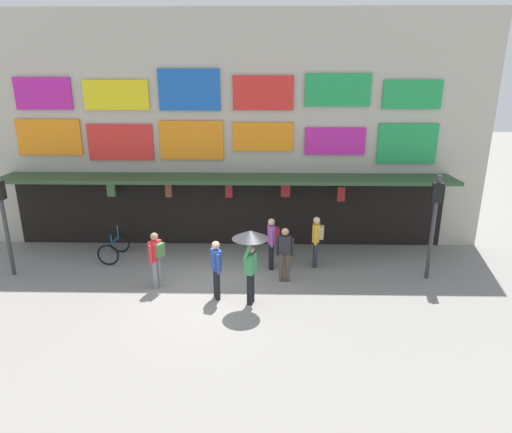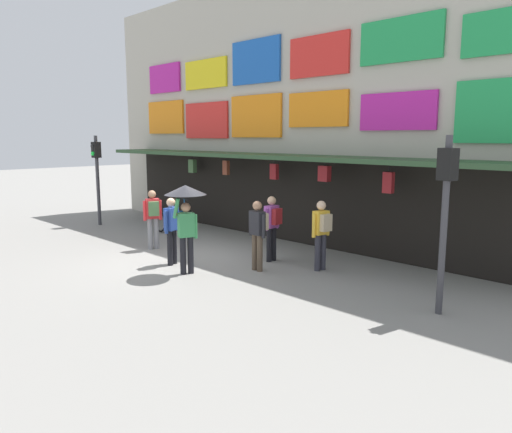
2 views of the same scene
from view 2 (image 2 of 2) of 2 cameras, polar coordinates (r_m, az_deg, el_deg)
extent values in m
plane|color=gray|center=(12.66, -8.87, -5.34)|extent=(80.00, 80.00, 0.00)
cube|color=#B2AD9E|center=(15.42, 5.02, 12.34)|extent=(18.00, 1.20, 8.00)
cube|color=#2D4C2D|center=(14.44, 1.58, 7.02)|extent=(15.30, 1.40, 0.12)
cube|color=#B71E93|center=(19.68, -10.57, 15.48)|extent=(1.92, 0.08, 1.05)
cube|color=yellow|center=(17.72, -5.88, 16.14)|extent=(2.19, 0.08, 0.97)
cube|color=blue|center=(15.92, -0.04, 17.56)|extent=(2.05, 0.08, 1.33)
cube|color=red|center=(14.29, 7.29, 18.04)|extent=(2.02, 0.08, 1.11)
cube|color=green|center=(12.95, 16.42, 19.10)|extent=(2.18, 0.08, 1.04)
cube|color=green|center=(11.93, 27.35, 18.64)|extent=(1.93, 0.08, 0.92)
cube|color=orange|center=(19.57, -10.44, 11.24)|extent=(2.23, 0.08, 1.22)
cube|color=red|center=(17.60, -5.80, 11.03)|extent=(2.25, 0.08, 1.24)
cube|color=orange|center=(15.77, -0.04, 11.56)|extent=(2.19, 0.08, 1.32)
cube|color=orange|center=(14.14, 7.17, 12.25)|extent=(2.06, 0.08, 0.97)
cube|color=#B71E93|center=(12.76, 16.06, 11.65)|extent=(2.06, 0.08, 0.92)
cube|color=green|center=(11.75, 26.75, 10.89)|extent=(2.01, 0.08, 1.35)
cylinder|color=black|center=(17.64, -7.41, 6.87)|extent=(0.02, 0.02, 0.18)
cube|color=#477042|center=(17.66, -7.39, 5.82)|extent=(0.28, 0.17, 0.46)
cylinder|color=black|center=(15.92, -3.51, 6.75)|extent=(0.02, 0.02, 0.14)
cube|color=brown|center=(15.93, -3.50, 5.68)|extent=(0.21, 0.13, 0.46)
cylinder|color=black|center=(14.50, 2.14, 6.46)|extent=(0.02, 0.02, 0.16)
cube|color=maroon|center=(14.51, 2.13, 5.24)|extent=(0.24, 0.14, 0.45)
cylinder|color=black|center=(13.16, 7.98, 6.15)|extent=(0.02, 0.02, 0.14)
cube|color=maroon|center=(13.18, 7.96, 4.96)|extent=(0.31, 0.19, 0.41)
cylinder|color=black|center=(12.14, 15.20, 5.49)|extent=(0.02, 0.02, 0.21)
cube|color=maroon|center=(12.17, 15.13, 3.82)|extent=(0.25, 0.15, 0.50)
cube|color=black|center=(15.06, 3.34, 1.94)|extent=(15.30, 0.04, 2.50)
cylinder|color=#38383D|center=(18.51, -17.90, 3.98)|extent=(0.12, 0.12, 3.20)
cube|color=black|center=(18.45, -18.07, 7.38)|extent=(0.29, 0.25, 0.56)
sphere|color=black|center=(18.38, -18.45, 7.76)|extent=(0.15, 0.15, 0.15)
sphere|color=#19DB3D|center=(18.39, -18.41, 6.95)|extent=(0.15, 0.15, 0.15)
cylinder|color=#38383D|center=(9.26, 20.98, -1.13)|extent=(0.12, 0.12, 3.20)
cube|color=black|center=(9.14, 21.38, 5.67)|extent=(0.32, 0.29, 0.56)
sphere|color=black|center=(9.24, 21.90, 6.48)|extent=(0.15, 0.15, 0.15)
sphere|color=#19DB3D|center=(9.25, 21.81, 4.87)|extent=(0.15, 0.15, 0.15)
torus|color=black|center=(17.30, -8.06, -0.15)|extent=(0.72, 0.08, 0.72)
torus|color=black|center=(16.70, -11.14, -0.57)|extent=(0.72, 0.08, 0.72)
cylinder|color=#1E66A8|center=(16.96, -9.60, 0.47)|extent=(0.07, 0.99, 0.05)
cylinder|color=#1E66A8|center=(16.84, -10.08, 0.99)|extent=(0.04, 0.04, 0.35)
cube|color=black|center=(16.82, -10.09, 1.63)|extent=(0.10, 0.20, 0.06)
cylinder|color=#1E66A8|center=(17.19, -8.32, 1.20)|extent=(0.04, 0.04, 0.50)
cylinder|color=black|center=(17.16, -8.34, 2.03)|extent=(0.44, 0.05, 0.04)
cylinder|color=black|center=(11.58, -7.61, -4.45)|extent=(0.14, 0.14, 0.88)
cylinder|color=black|center=(11.54, -8.47, -4.52)|extent=(0.14, 0.14, 0.88)
cube|color=#388E51|center=(11.41, -8.12, -0.97)|extent=(0.34, 0.42, 0.56)
sphere|color=#A87A5B|center=(11.34, -8.17, 1.07)|extent=(0.22, 0.22, 0.22)
cylinder|color=#388E51|center=(11.48, -7.05, -1.14)|extent=(0.09, 0.09, 0.56)
cylinder|color=#388E51|center=(11.29, -9.24, 0.95)|extent=(0.23, 0.09, 0.48)
cylinder|color=#4C3823|center=(11.28, -9.26, 1.48)|extent=(0.02, 0.02, 0.55)
cone|color=black|center=(11.29, -8.21, 3.08)|extent=(0.96, 0.96, 0.22)
cylinder|color=black|center=(12.53, 1.54, -3.31)|extent=(0.14, 0.14, 0.88)
cylinder|color=black|center=(12.67, 2.05, -3.18)|extent=(0.14, 0.14, 0.88)
cube|color=#9E4CA8|center=(12.46, 1.82, -0.01)|extent=(0.25, 0.38, 0.56)
sphere|color=tan|center=(12.40, 1.83, 1.86)|extent=(0.22, 0.22, 0.22)
cylinder|color=#9E4CA8|center=(12.30, 1.18, -0.37)|extent=(0.09, 0.09, 0.56)
cylinder|color=#9E4CA8|center=(12.64, 2.44, -0.11)|extent=(0.09, 0.09, 0.56)
cube|color=maroon|center=(12.36, 2.40, 0.00)|extent=(0.18, 0.29, 0.40)
cylinder|color=black|center=(12.37, -9.96, -3.62)|extent=(0.14, 0.14, 0.88)
cylinder|color=black|center=(12.52, -9.50, -3.45)|extent=(0.14, 0.14, 0.88)
cube|color=#28479E|center=(12.30, -9.82, -0.27)|extent=(0.34, 0.42, 0.56)
sphere|color=tan|center=(12.24, -9.87, 1.63)|extent=(0.22, 0.22, 0.22)
cylinder|color=#28479E|center=(12.13, -10.39, -0.66)|extent=(0.09, 0.09, 0.56)
cylinder|color=#28479E|center=(12.49, -9.26, -0.34)|extent=(0.09, 0.09, 0.56)
cylinder|color=gray|center=(14.24, -12.19, -1.99)|extent=(0.14, 0.14, 0.88)
cylinder|color=gray|center=(14.27, -11.48, -1.94)|extent=(0.14, 0.14, 0.88)
cube|color=red|center=(14.13, -11.93, 0.90)|extent=(0.34, 0.42, 0.56)
sphere|color=#A87A5B|center=(14.08, -11.99, 2.55)|extent=(0.22, 0.22, 0.22)
cylinder|color=red|center=(14.10, -12.80, 0.65)|extent=(0.09, 0.09, 0.56)
cylinder|color=red|center=(14.18, -11.05, 0.76)|extent=(0.09, 0.09, 0.56)
cube|color=#477042|center=(13.98, -11.81, 0.90)|extent=(0.25, 0.32, 0.40)
cylinder|color=#2D2D38|center=(11.78, 7.15, -4.20)|extent=(0.14, 0.14, 0.88)
cylinder|color=#2D2D38|center=(11.90, 7.79, -4.07)|extent=(0.14, 0.14, 0.88)
cube|color=gold|center=(11.70, 7.55, -0.70)|extent=(0.28, 0.39, 0.56)
sphere|color=beige|center=(11.63, 7.59, 1.28)|extent=(0.22, 0.22, 0.22)
cylinder|color=gold|center=(11.56, 6.74, -1.06)|extent=(0.09, 0.09, 0.56)
cylinder|color=gold|center=(11.85, 8.33, -0.83)|extent=(0.09, 0.09, 0.56)
cube|color=tan|center=(11.58, 8.09, -0.72)|extent=(0.20, 0.30, 0.40)
cylinder|color=brown|center=(11.64, 0.43, -4.29)|extent=(0.14, 0.14, 0.88)
cylinder|color=brown|center=(11.78, -0.14, -4.13)|extent=(0.14, 0.14, 0.88)
cube|color=#232328|center=(11.56, 0.15, -0.74)|extent=(0.38, 0.25, 0.56)
sphere|color=#A87A5B|center=(11.50, 0.15, 1.27)|extent=(0.22, 0.22, 0.22)
cylinder|color=#232328|center=(11.41, 0.87, -1.14)|extent=(0.09, 0.09, 0.56)
cylinder|color=#232328|center=(11.73, -0.56, -0.84)|extent=(0.09, 0.09, 0.56)
cube|color=tan|center=(11.66, 0.74, -0.55)|extent=(0.29, 0.18, 0.40)
camera|label=1|loc=(9.83, -71.57, 18.62)|focal=30.51mm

